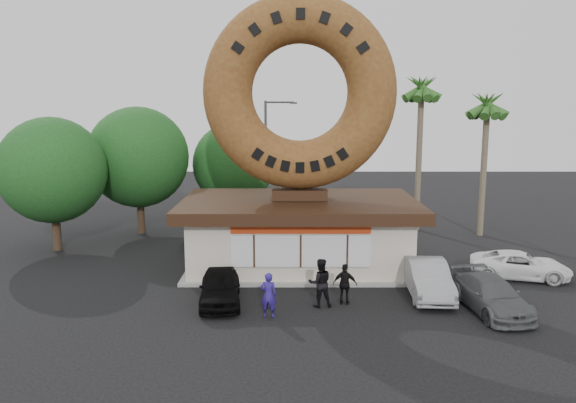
{
  "coord_description": "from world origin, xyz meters",
  "views": [
    {
      "loc": [
        -0.52,
        -20.42,
        7.76
      ],
      "look_at": [
        -0.54,
        4.0,
        3.53
      ],
      "focal_mm": 35.0,
      "sensor_mm": 36.0,
      "label": 1
    }
  ],
  "objects_px": {
    "car_black": "(220,287)",
    "car_silver": "(428,278)",
    "donut_shop": "(299,230)",
    "person_left": "(269,295)",
    "street_lamp": "(268,156)",
    "person_right": "(345,284)",
    "car_grey": "(491,295)",
    "giant_donut": "(300,93)",
    "car_white": "(520,265)",
    "person_center": "(320,283)"
  },
  "relations": [
    {
      "from": "car_white",
      "to": "giant_donut",
      "type": "bearing_deg",
      "value": 92.71
    },
    {
      "from": "giant_donut",
      "to": "car_black",
      "type": "relative_size",
      "value": 2.31
    },
    {
      "from": "car_black",
      "to": "person_right",
      "type": "bearing_deg",
      "value": -6.87
    },
    {
      "from": "street_lamp",
      "to": "car_white",
      "type": "height_order",
      "value": "street_lamp"
    },
    {
      "from": "donut_shop",
      "to": "car_white",
      "type": "relative_size",
      "value": 2.59
    },
    {
      "from": "person_center",
      "to": "car_grey",
      "type": "xyz_separation_m",
      "value": [
        6.46,
        -0.49,
        -0.32
      ]
    },
    {
      "from": "person_left",
      "to": "street_lamp",
      "type": "bearing_deg",
      "value": -80.32
    },
    {
      "from": "car_grey",
      "to": "street_lamp",
      "type": "bearing_deg",
      "value": 112.32
    },
    {
      "from": "person_right",
      "to": "car_white",
      "type": "height_order",
      "value": "person_right"
    },
    {
      "from": "donut_shop",
      "to": "street_lamp",
      "type": "relative_size",
      "value": 1.4
    },
    {
      "from": "giant_donut",
      "to": "person_left",
      "type": "xyz_separation_m",
      "value": [
        -1.26,
        -6.71,
        -7.44
      ]
    },
    {
      "from": "donut_shop",
      "to": "person_left",
      "type": "relative_size",
      "value": 6.58
    },
    {
      "from": "donut_shop",
      "to": "giant_donut",
      "type": "xyz_separation_m",
      "value": [
        0.0,
        0.02,
        6.52
      ]
    },
    {
      "from": "person_left",
      "to": "car_black",
      "type": "height_order",
      "value": "person_left"
    },
    {
      "from": "donut_shop",
      "to": "person_right",
      "type": "distance_m",
      "value": 5.66
    },
    {
      "from": "person_center",
      "to": "person_right",
      "type": "distance_m",
      "value": 1.04
    },
    {
      "from": "donut_shop",
      "to": "person_center",
      "type": "height_order",
      "value": "donut_shop"
    },
    {
      "from": "person_right",
      "to": "donut_shop",
      "type": "bearing_deg",
      "value": -60.26
    },
    {
      "from": "person_right",
      "to": "car_silver",
      "type": "bearing_deg",
      "value": -151.45
    },
    {
      "from": "person_center",
      "to": "car_white",
      "type": "relative_size",
      "value": 0.44
    },
    {
      "from": "donut_shop",
      "to": "car_silver",
      "type": "height_order",
      "value": "donut_shop"
    },
    {
      "from": "street_lamp",
      "to": "car_grey",
      "type": "xyz_separation_m",
      "value": [
        9.02,
        -16.09,
        -3.85
      ]
    },
    {
      "from": "car_black",
      "to": "car_silver",
      "type": "height_order",
      "value": "car_silver"
    },
    {
      "from": "giant_donut",
      "to": "street_lamp",
      "type": "height_order",
      "value": "giant_donut"
    },
    {
      "from": "donut_shop",
      "to": "car_black",
      "type": "height_order",
      "value": "donut_shop"
    },
    {
      "from": "person_center",
      "to": "street_lamp",
      "type": "bearing_deg",
      "value": -87.75
    },
    {
      "from": "person_center",
      "to": "car_grey",
      "type": "distance_m",
      "value": 6.49
    },
    {
      "from": "person_left",
      "to": "car_white",
      "type": "bearing_deg",
      "value": -149.41
    },
    {
      "from": "person_left",
      "to": "person_center",
      "type": "xyz_separation_m",
      "value": [
        1.96,
        1.11,
        0.11
      ]
    },
    {
      "from": "person_right",
      "to": "car_grey",
      "type": "relative_size",
      "value": 0.37
    },
    {
      "from": "giant_donut",
      "to": "car_silver",
      "type": "xyz_separation_m",
      "value": [
        5.19,
        -4.3,
        -7.57
      ]
    },
    {
      "from": "street_lamp",
      "to": "car_grey",
      "type": "distance_m",
      "value": 18.84
    },
    {
      "from": "street_lamp",
      "to": "car_black",
      "type": "bearing_deg",
      "value": -95.14
    },
    {
      "from": "giant_donut",
      "to": "person_left",
      "type": "distance_m",
      "value": 10.1
    },
    {
      "from": "person_right",
      "to": "car_white",
      "type": "distance_m",
      "value": 8.93
    },
    {
      "from": "giant_donut",
      "to": "car_grey",
      "type": "distance_m",
      "value": 12.12
    },
    {
      "from": "donut_shop",
      "to": "person_left",
      "type": "xyz_separation_m",
      "value": [
        -1.26,
        -6.7,
        -0.91
      ]
    },
    {
      "from": "street_lamp",
      "to": "car_grey",
      "type": "relative_size",
      "value": 1.82
    },
    {
      "from": "giant_donut",
      "to": "person_right",
      "type": "height_order",
      "value": "giant_donut"
    },
    {
      "from": "car_white",
      "to": "donut_shop",
      "type": "bearing_deg",
      "value": 92.79
    },
    {
      "from": "street_lamp",
      "to": "person_left",
      "type": "relative_size",
      "value": 4.7
    },
    {
      "from": "giant_donut",
      "to": "person_right",
      "type": "bearing_deg",
      "value": -72.38
    },
    {
      "from": "car_black",
      "to": "car_silver",
      "type": "distance_m",
      "value": 8.46
    },
    {
      "from": "street_lamp",
      "to": "car_grey",
      "type": "bearing_deg",
      "value": -60.73
    },
    {
      "from": "car_silver",
      "to": "car_white",
      "type": "height_order",
      "value": "car_silver"
    },
    {
      "from": "street_lamp",
      "to": "car_black",
      "type": "distance_m",
      "value": 15.75
    },
    {
      "from": "person_right",
      "to": "person_left",
      "type": "bearing_deg",
      "value": 37.11
    },
    {
      "from": "car_white",
      "to": "person_right",
      "type": "bearing_deg",
      "value": 126.04
    },
    {
      "from": "person_left",
      "to": "car_silver",
      "type": "distance_m",
      "value": 6.88
    },
    {
      "from": "giant_donut",
      "to": "person_left",
      "type": "relative_size",
      "value": 5.27
    }
  ]
}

